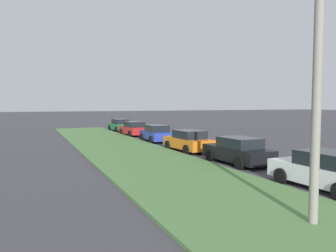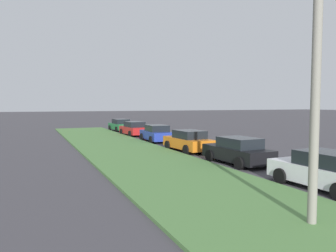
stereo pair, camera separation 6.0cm
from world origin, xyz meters
TOP-DOWN VIEW (x-y plane):
  - grass_median at (10.00, 7.95)m, footprint 60.00×6.00m
  - parked_car_white at (4.75, 3.61)m, footprint 4.37×2.15m
  - parked_car_black at (10.50, 3.58)m, footprint 4.38×2.17m
  - parked_car_orange at (15.91, 3.86)m, footprint 4.39×2.20m
  - parked_car_blue at (22.20, 3.80)m, footprint 4.37×2.16m
  - parked_car_red at (28.26, 3.96)m, footprint 4.40×2.21m
  - parked_car_green at (34.46, 3.76)m, footprint 4.40×2.21m
  - streetlight at (2.09, 6.85)m, footprint 0.58×2.87m

SIDE VIEW (x-z plane):
  - grass_median at x=10.00m, z-range 0.00..0.12m
  - parked_car_white at x=4.75m, z-range -0.02..1.45m
  - parked_car_black at x=10.50m, z-range -0.02..1.45m
  - parked_car_orange at x=15.91m, z-range -0.02..1.45m
  - parked_car_blue at x=22.20m, z-range -0.02..1.45m
  - parked_car_red at x=28.26m, z-range -0.02..1.45m
  - parked_car_green at x=34.46m, z-range -0.02..1.45m
  - streetlight at x=2.09m, z-range 0.64..8.14m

